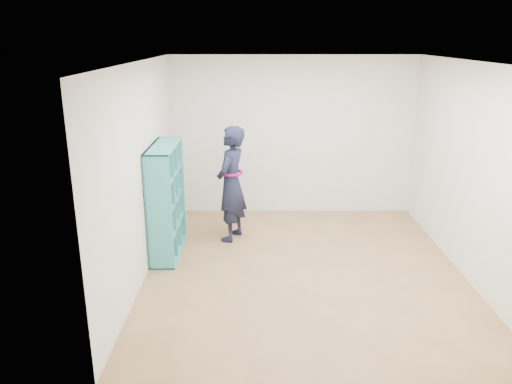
{
  "coord_description": "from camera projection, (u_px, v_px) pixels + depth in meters",
  "views": [
    {
      "loc": [
        -0.62,
        -5.85,
        2.89
      ],
      "look_at": [
        -0.61,
        0.3,
        0.95
      ],
      "focal_mm": 35.0,
      "sensor_mm": 36.0,
      "label": 1
    }
  ],
  "objects": [
    {
      "name": "wall_back",
      "position": [
        293.0,
        136.0,
        8.2
      ],
      "size": [
        4.0,
        0.02,
        2.6
      ],
      "primitive_type": "cube",
      "color": "silver",
      "rests_on": "floor"
    },
    {
      "name": "ceiling",
      "position": [
        310.0,
        62.0,
        5.67
      ],
      "size": [
        4.5,
        4.5,
        0.0
      ],
      "primitive_type": "plane",
      "color": "white",
      "rests_on": "wall_back"
    },
    {
      "name": "wall_left",
      "position": [
        142.0,
        172.0,
        6.05
      ],
      "size": [
        0.02,
        4.5,
        2.6
      ],
      "primitive_type": "cube",
      "color": "silver",
      "rests_on": "floor"
    },
    {
      "name": "bookshelf",
      "position": [
        164.0,
        202.0,
        6.73
      ],
      "size": [
        0.33,
        1.14,
        1.52
      ],
      "color": "teal",
      "rests_on": "floor"
    },
    {
      "name": "floor",
      "position": [
        303.0,
        269.0,
        6.45
      ],
      "size": [
        4.5,
        4.5,
        0.0
      ],
      "primitive_type": "plane",
      "color": "brown",
      "rests_on": "ground"
    },
    {
      "name": "person",
      "position": [
        231.0,
        184.0,
        7.17
      ],
      "size": [
        0.59,
        0.71,
        1.68
      ],
      "rotation": [
        0.0,
        0.0,
        -1.92
      ],
      "color": "black",
      "rests_on": "floor"
    },
    {
      "name": "wall_right",
      "position": [
        470.0,
        172.0,
        6.06
      ],
      "size": [
        0.02,
        4.5,
        2.6
      ],
      "primitive_type": "cube",
      "color": "silver",
      "rests_on": "floor"
    },
    {
      "name": "smartphone",
      "position": [
        224.0,
        174.0,
        7.26
      ],
      "size": [
        0.02,
        0.1,
        0.14
      ],
      "rotation": [
        0.34,
        0.0,
        -0.13
      ],
      "color": "silver",
      "rests_on": "person"
    },
    {
      "name": "wall_front",
      "position": [
        334.0,
        247.0,
        3.91
      ],
      "size": [
        4.0,
        0.02,
        2.6
      ],
      "primitive_type": "cube",
      "color": "silver",
      "rests_on": "floor"
    }
  ]
}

